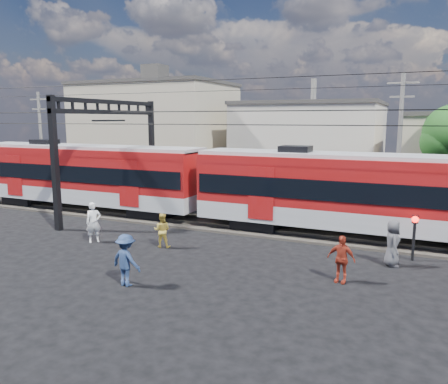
{
  "coord_description": "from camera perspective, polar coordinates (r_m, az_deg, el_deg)",
  "views": [
    {
      "loc": [
        7.13,
        -13.41,
        5.81
      ],
      "look_at": [
        -1.1,
        5.0,
        2.42
      ],
      "focal_mm": 35.0,
      "sensor_mm": 36.0,
      "label": 1
    }
  ],
  "objects": [
    {
      "name": "pedestrian_d",
      "position": [
        16.3,
        15.05,
        -8.45
      ],
      "size": [
        1.07,
        0.58,
        1.73
      ],
      "primitive_type": "imported",
      "rotation": [
        0.0,
        0.0,
        -0.16
      ],
      "color": "maroon",
      "rests_on": "ground"
    },
    {
      "name": "pedestrian_b",
      "position": [
        20.15,
        -8.1,
        -4.97
      ],
      "size": [
        0.91,
        0.8,
        1.59
      ],
      "primitive_type": "imported",
      "rotation": [
        0.0,
        0.0,
        3.43
      ],
      "color": "gold",
      "rests_on": "ground"
    },
    {
      "name": "pedestrian_a",
      "position": [
        21.63,
        -16.66,
        -3.82
      ],
      "size": [
        0.81,
        0.83,
        1.92
      ],
      "primitive_type": "imported",
      "rotation": [
        0.0,
        0.0,
        0.85
      ],
      "color": "white",
      "rests_on": "ground"
    },
    {
      "name": "pedestrian_e",
      "position": [
        18.68,
        21.14,
        -6.27
      ],
      "size": [
        0.82,
        1.04,
        1.86
      ],
      "primitive_type": "imported",
      "rotation": [
        0.0,
        0.0,
        1.85
      ],
      "color": "#434347",
      "rests_on": "ground"
    },
    {
      "name": "commuter_train",
      "position": [
        21.8,
        17.88,
        0.09
      ],
      "size": [
        50.3,
        3.08,
        4.17
      ],
      "color": "black",
      "rests_on": "ground"
    },
    {
      "name": "building_midwest",
      "position": [
        41.49,
        11.41,
        6.39
      ],
      "size": [
        12.24,
        12.24,
        7.3
      ],
      "color": "beige",
      "rests_on": "ground"
    },
    {
      "name": "utility_pole_west",
      "position": [
        40.03,
        -22.8,
        6.62
      ],
      "size": [
        1.8,
        0.24,
        8.0
      ],
      "color": "slate",
      "rests_on": "ground"
    },
    {
      "name": "rail_near",
      "position": [
        22.57,
        4.9,
        -4.93
      ],
      "size": [
        70.0,
        0.12,
        0.12
      ],
      "primitive_type": "cube",
      "color": "#59544C",
      "rests_on": "track_bed"
    },
    {
      "name": "crossing_signal",
      "position": [
        19.6,
        23.62,
        -4.47
      ],
      "size": [
        0.28,
        0.28,
        1.93
      ],
      "color": "black",
      "rests_on": "ground"
    },
    {
      "name": "catenary",
      "position": [
        26.61,
        -12.42,
        7.88
      ],
      "size": [
        70.0,
        9.3,
        7.52
      ],
      "color": "black",
      "rests_on": "ground"
    },
    {
      "name": "rail_far",
      "position": [
        23.95,
        6.09,
        -4.1
      ],
      "size": [
        70.0,
        0.12,
        0.12
      ],
      "primitive_type": "cube",
      "color": "#59544C",
      "rests_on": "track_bed"
    },
    {
      "name": "ground",
      "position": [
        16.26,
        -3.73,
        -11.41
      ],
      "size": [
        120.0,
        120.0,
        0.0
      ],
      "primitive_type": "plane",
      "color": "black",
      "rests_on": "ground"
    },
    {
      "name": "building_west",
      "position": [
        44.53,
        -8.82,
        7.96
      ],
      "size": [
        14.28,
        10.2,
        9.3
      ],
      "color": "#BAAC8E",
      "rests_on": "ground"
    },
    {
      "name": "pedestrian_c",
      "position": [
        15.82,
        -12.67,
        -8.67
      ],
      "size": [
        1.28,
        0.85,
        1.85
      ],
      "primitive_type": "imported",
      "rotation": [
        0.0,
        0.0,
        3.0
      ],
      "color": "navy",
      "rests_on": "ground"
    },
    {
      "name": "utility_pole_mid",
      "position": [
        28.46,
        21.92,
        6.3
      ],
      "size": [
        1.8,
        0.24,
        8.5
      ],
      "color": "slate",
      "rests_on": "ground"
    },
    {
      "name": "track_bed",
      "position": [
        23.29,
        5.51,
        -4.79
      ],
      "size": [
        70.0,
        3.4,
        0.12
      ],
      "primitive_type": "cube",
      "color": "#2D2823",
      "rests_on": "ground"
    }
  ]
}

